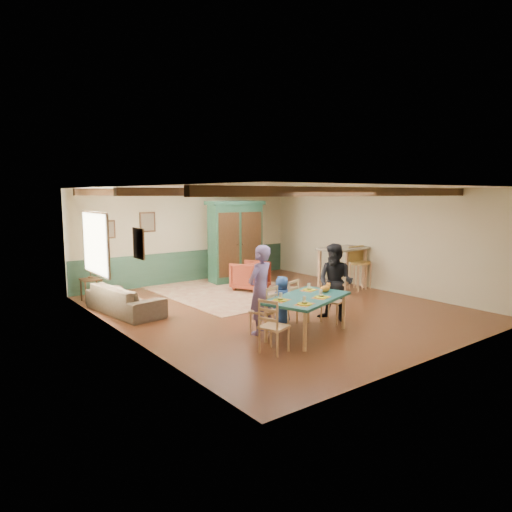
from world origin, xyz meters
TOP-DOWN VIEW (x-y plane):
  - floor at (0.00, 0.00)m, footprint 8.00×8.00m
  - wall_back at (0.00, 4.00)m, footprint 7.00×0.02m
  - wall_left at (-3.50, 0.00)m, footprint 0.02×8.00m
  - wall_right at (3.50, 0.00)m, footprint 0.02×8.00m
  - ceiling at (0.00, 0.00)m, footprint 7.00×8.00m
  - wainscot_back at (0.00, 3.98)m, footprint 6.95×0.03m
  - ceiling_beam_front at (0.00, -2.30)m, footprint 6.95×0.16m
  - ceiling_beam_mid at (0.00, 0.40)m, footprint 6.95×0.16m
  - ceiling_beam_back at (0.00, 3.00)m, footprint 6.95×0.16m
  - window_left at (-3.47, 1.70)m, footprint 0.06×1.60m
  - picture_left_wall at (-3.47, -0.60)m, footprint 0.04×0.42m
  - picture_back_a at (-1.30, 3.97)m, footprint 0.45×0.04m
  - picture_back_b at (-2.40, 3.97)m, footprint 0.38×0.04m
  - dining_table at (-0.86, -1.92)m, footprint 1.94×1.45m
  - dining_chair_far_left at (-1.44, -1.39)m, footprint 0.51×0.53m
  - dining_chair_far_right at (-0.71, -1.15)m, footprint 0.51×0.53m
  - dining_chair_end_left at (-1.91, -2.27)m, footprint 0.53×0.51m
  - dining_chair_end_right at (0.19, -1.58)m, footprint 0.53×0.51m
  - person_man at (-1.46, -1.32)m, footprint 0.70×0.56m
  - person_woman at (0.28, -1.55)m, footprint 0.81×0.92m
  - person_child at (-0.73, -1.08)m, footprint 0.54×0.44m
  - cat at (-0.33, -1.85)m, footprint 0.37×0.23m
  - place_setting_near_left at (-1.29, -2.32)m, footprint 0.45×0.39m
  - place_setting_near_center at (-0.69, -2.12)m, footprint 0.45×0.39m
  - place_setting_far_left at (-1.44, -1.86)m, footprint 0.45×0.39m
  - place_setting_far_right at (-0.43, -1.53)m, footprint 0.45×0.39m
  - area_rug at (0.16, 2.01)m, footprint 3.44×4.05m
  - armoire at (1.04, 3.14)m, footprint 1.74×0.85m
  - armchair at (0.68, 1.91)m, footprint 1.10×1.11m
  - sofa at (-2.91, 1.62)m, footprint 1.09×2.17m
  - end_table at (-3.15, 3.17)m, footprint 0.45×0.45m
  - table_lamp at (-3.15, 3.17)m, footprint 0.31×0.31m
  - counter_table at (2.76, 0.51)m, footprint 1.41×0.89m
  - bar_stool_left at (3.03, 0.18)m, footprint 0.42×0.46m
  - bar_stool_right at (3.24, 0.22)m, footprint 0.44×0.48m

SIDE VIEW (x-z plane):
  - floor at x=0.00m, z-range 0.00..0.00m
  - area_rug at x=0.16m, z-range 0.00..0.01m
  - end_table at x=-3.15m, z-range 0.00..0.55m
  - sofa at x=-2.91m, z-range 0.00..0.61m
  - dining_table at x=-0.86m, z-range 0.00..0.72m
  - armchair at x=0.68m, z-range 0.00..0.77m
  - wainscot_back at x=0.00m, z-range 0.00..0.90m
  - dining_chair_far_left at x=-1.44m, z-range 0.00..0.91m
  - dining_chair_far_right at x=-0.71m, z-range 0.00..0.91m
  - dining_chair_end_left at x=-1.91m, z-range 0.00..0.91m
  - dining_chair_end_right at x=0.19m, z-range 0.00..0.91m
  - person_child at x=-0.73m, z-range 0.00..0.96m
  - counter_table at x=2.76m, z-range 0.00..1.13m
  - bar_stool_right at x=3.24m, z-range 0.00..1.16m
  - bar_stool_left at x=3.03m, z-range 0.00..1.16m
  - place_setting_near_left at x=-1.29m, z-range 0.72..0.83m
  - place_setting_near_center at x=-0.69m, z-range 0.72..0.83m
  - place_setting_far_left at x=-1.44m, z-range 0.72..0.83m
  - place_setting_far_right at x=-0.43m, z-range 0.72..0.83m
  - person_woman at x=0.28m, z-range 0.00..1.58m
  - cat at x=-0.33m, z-range 0.72..0.89m
  - table_lamp at x=-3.15m, z-range 0.55..1.06m
  - person_man at x=-1.46m, z-range 0.00..1.65m
  - armoire at x=1.04m, z-range 0.00..2.36m
  - wall_back at x=0.00m, z-range 0.00..2.70m
  - wall_left at x=-3.50m, z-range 0.00..2.70m
  - wall_right at x=3.50m, z-range 0.00..2.70m
  - window_left at x=-3.47m, z-range 0.90..2.20m
  - picture_back_b at x=-2.40m, z-range 1.41..1.89m
  - picture_left_wall at x=-3.47m, z-range 1.49..2.01m
  - picture_back_a at x=-1.30m, z-range 1.52..2.08m
  - ceiling_beam_front at x=0.00m, z-range 2.53..2.69m
  - ceiling_beam_mid at x=0.00m, z-range 2.53..2.69m
  - ceiling_beam_back at x=0.00m, z-range 2.53..2.69m
  - ceiling at x=0.00m, z-range 2.69..2.71m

